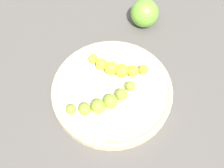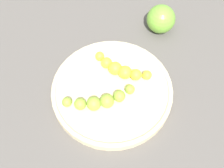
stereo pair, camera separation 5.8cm
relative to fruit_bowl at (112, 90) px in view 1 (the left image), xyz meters
The scene contains 5 objects.
ground_plane 0.01m from the fruit_bowl, ahead, with size 2.40×2.40×0.00m, color #56514C.
fruit_bowl is the anchor object (origin of this frame).
banana_green 0.05m from the fruit_bowl, 81.82° to the left, with size 0.12×0.10×0.03m.
banana_yellow 0.05m from the fruit_bowl, 89.27° to the right, with size 0.13×0.04×0.03m.
apple_green 0.22m from the fruit_bowl, 96.53° to the right, with size 0.07×0.07×0.07m, color #72B238.
Camera 1 is at (-0.08, 0.29, 0.54)m, focal length 46.18 mm.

